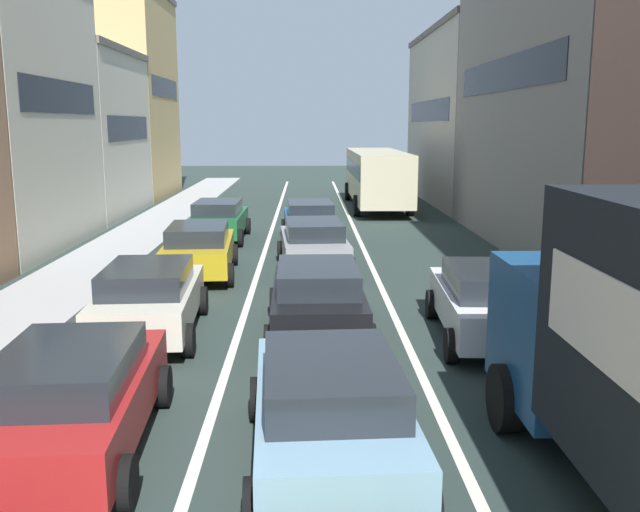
{
  "coord_description": "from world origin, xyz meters",
  "views": [
    {
      "loc": [
        -0.27,
        -1.97,
        4.28
      ],
      "look_at": [
        0.0,
        12.0,
        1.6
      ],
      "focal_mm": 38.85,
      "sensor_mm": 36.0,
      "label": 1
    }
  ],
  "objects_px": {
    "sedan_right_lane_behind_truck": "(488,301)",
    "wagon_left_lane_second": "(72,397)",
    "sedan_left_lane_third": "(149,298)",
    "coupe_centre_lane_fourth": "(314,244)",
    "sedan_left_lane_fifth": "(219,219)",
    "sedan_centre_lane_second": "(330,408)",
    "bus_mid_queue_primary": "(377,174)",
    "sedan_left_lane_fourth": "(199,249)",
    "hatchback_centre_lane_third": "(318,297)",
    "sedan_centre_lane_fifth": "(310,220)"
  },
  "relations": [
    {
      "from": "sedan_left_lane_fourth",
      "to": "coupe_centre_lane_fourth",
      "type": "bearing_deg",
      "value": -80.21
    },
    {
      "from": "sedan_centre_lane_second",
      "to": "wagon_left_lane_second",
      "type": "relative_size",
      "value": 1.0
    },
    {
      "from": "sedan_left_lane_third",
      "to": "coupe_centre_lane_fourth",
      "type": "relative_size",
      "value": 1.0
    },
    {
      "from": "sedan_right_lane_behind_truck",
      "to": "wagon_left_lane_second",
      "type": "bearing_deg",
      "value": 128.93
    },
    {
      "from": "sedan_left_lane_fourth",
      "to": "sedan_centre_lane_fifth",
      "type": "relative_size",
      "value": 1.0
    },
    {
      "from": "sedan_centre_lane_second",
      "to": "sedan_left_lane_fifth",
      "type": "xyz_separation_m",
      "value": [
        -3.54,
        17.4,
        0.0
      ]
    },
    {
      "from": "wagon_left_lane_second",
      "to": "sedan_centre_lane_fifth",
      "type": "bearing_deg",
      "value": -13.98
    },
    {
      "from": "sedan_left_lane_third",
      "to": "bus_mid_queue_primary",
      "type": "distance_m",
      "value": 22.75
    },
    {
      "from": "sedan_right_lane_behind_truck",
      "to": "bus_mid_queue_primary",
      "type": "height_order",
      "value": "bus_mid_queue_primary"
    },
    {
      "from": "sedan_centre_lane_second",
      "to": "bus_mid_queue_primary",
      "type": "height_order",
      "value": "bus_mid_queue_primary"
    },
    {
      "from": "sedan_left_lane_fourth",
      "to": "sedan_left_lane_third",
      "type": "bearing_deg",
      "value": 174.84
    },
    {
      "from": "sedan_left_lane_fourth",
      "to": "sedan_right_lane_behind_truck",
      "type": "relative_size",
      "value": 1.0
    },
    {
      "from": "coupe_centre_lane_fourth",
      "to": "bus_mid_queue_primary",
      "type": "height_order",
      "value": "bus_mid_queue_primary"
    },
    {
      "from": "hatchback_centre_lane_third",
      "to": "coupe_centre_lane_fourth",
      "type": "relative_size",
      "value": 0.98
    },
    {
      "from": "sedan_centre_lane_second",
      "to": "sedan_left_lane_third",
      "type": "relative_size",
      "value": 1.0
    },
    {
      "from": "coupe_centre_lane_fourth",
      "to": "sedan_left_lane_fourth",
      "type": "relative_size",
      "value": 1.0
    },
    {
      "from": "sedan_left_lane_third",
      "to": "coupe_centre_lane_fourth",
      "type": "xyz_separation_m",
      "value": [
        3.42,
        6.38,
        0.0
      ]
    },
    {
      "from": "sedan_left_lane_fifth",
      "to": "sedan_right_lane_behind_truck",
      "type": "bearing_deg",
      "value": -150.06
    },
    {
      "from": "hatchback_centre_lane_third",
      "to": "sedan_centre_lane_second",
      "type": "bearing_deg",
      "value": 179.74
    },
    {
      "from": "sedan_centre_lane_second",
      "to": "sedan_right_lane_behind_truck",
      "type": "bearing_deg",
      "value": -35.55
    },
    {
      "from": "sedan_left_lane_third",
      "to": "sedan_right_lane_behind_truck",
      "type": "height_order",
      "value": "same"
    },
    {
      "from": "sedan_centre_lane_second",
      "to": "hatchback_centre_lane_third",
      "type": "relative_size",
      "value": 1.01
    },
    {
      "from": "wagon_left_lane_second",
      "to": "coupe_centre_lane_fourth",
      "type": "height_order",
      "value": "same"
    },
    {
      "from": "sedan_centre_lane_second",
      "to": "sedan_left_lane_fifth",
      "type": "bearing_deg",
      "value": 8.47
    },
    {
      "from": "sedan_left_lane_fourth",
      "to": "bus_mid_queue_primary",
      "type": "bearing_deg",
      "value": -26.08
    },
    {
      "from": "sedan_centre_lane_second",
      "to": "sedan_left_lane_third",
      "type": "height_order",
      "value": "same"
    },
    {
      "from": "sedan_left_lane_third",
      "to": "sedan_right_lane_behind_truck",
      "type": "relative_size",
      "value": 1.0
    },
    {
      "from": "wagon_left_lane_second",
      "to": "hatchback_centre_lane_third",
      "type": "height_order",
      "value": "same"
    },
    {
      "from": "hatchback_centre_lane_third",
      "to": "sedan_right_lane_behind_truck",
      "type": "relative_size",
      "value": 0.99
    },
    {
      "from": "hatchback_centre_lane_third",
      "to": "sedan_centre_lane_fifth",
      "type": "height_order",
      "value": "same"
    },
    {
      "from": "bus_mid_queue_primary",
      "to": "sedan_centre_lane_fifth",
      "type": "bearing_deg",
      "value": 161.12
    },
    {
      "from": "sedan_centre_lane_second",
      "to": "wagon_left_lane_second",
      "type": "distance_m",
      "value": 3.36
    },
    {
      "from": "sedan_centre_lane_second",
      "to": "coupe_centre_lane_fourth",
      "type": "height_order",
      "value": "same"
    },
    {
      "from": "hatchback_centre_lane_third",
      "to": "sedan_left_lane_fourth",
      "type": "distance_m",
      "value": 6.53
    },
    {
      "from": "sedan_centre_lane_fifth",
      "to": "wagon_left_lane_second",
      "type": "bearing_deg",
      "value": 166.23
    },
    {
      "from": "coupe_centre_lane_fourth",
      "to": "sedan_left_lane_fifth",
      "type": "distance_m",
      "value": 6.4
    },
    {
      "from": "sedan_left_lane_fourth",
      "to": "bus_mid_queue_primary",
      "type": "xyz_separation_m",
      "value": [
        6.66,
        16.08,
        0.96
      ]
    },
    {
      "from": "hatchback_centre_lane_third",
      "to": "wagon_left_lane_second",
      "type": "bearing_deg",
      "value": 146.8
    },
    {
      "from": "sedan_left_lane_third",
      "to": "sedan_left_lane_fourth",
      "type": "distance_m",
      "value": 5.61
    },
    {
      "from": "sedan_centre_lane_fifth",
      "to": "sedan_right_lane_behind_truck",
      "type": "relative_size",
      "value": 1.0
    },
    {
      "from": "sedan_left_lane_third",
      "to": "sedan_left_lane_fifth",
      "type": "distance_m",
      "value": 11.76
    },
    {
      "from": "coupe_centre_lane_fourth",
      "to": "sedan_left_lane_fourth",
      "type": "xyz_separation_m",
      "value": [
        -3.26,
        -0.77,
        0.0
      ]
    },
    {
      "from": "hatchback_centre_lane_third",
      "to": "sedan_left_lane_third",
      "type": "distance_m",
      "value": 3.43
    },
    {
      "from": "sedan_left_lane_third",
      "to": "sedan_left_lane_fourth",
      "type": "bearing_deg",
      "value": -4.86
    },
    {
      "from": "coupe_centre_lane_fourth",
      "to": "sedan_right_lane_behind_truck",
      "type": "distance_m",
      "value": 7.59
    },
    {
      "from": "sedan_left_lane_fifth",
      "to": "bus_mid_queue_primary",
      "type": "distance_m",
      "value": 12.11
    },
    {
      "from": "wagon_left_lane_second",
      "to": "sedan_right_lane_behind_truck",
      "type": "height_order",
      "value": "same"
    },
    {
      "from": "coupe_centre_lane_fourth",
      "to": "sedan_right_lane_behind_truck",
      "type": "height_order",
      "value": "same"
    },
    {
      "from": "hatchback_centre_lane_third",
      "to": "bus_mid_queue_primary",
      "type": "height_order",
      "value": "bus_mid_queue_primary"
    },
    {
      "from": "sedan_centre_lane_fifth",
      "to": "sedan_left_lane_fifth",
      "type": "relative_size",
      "value": 1.02
    }
  ]
}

